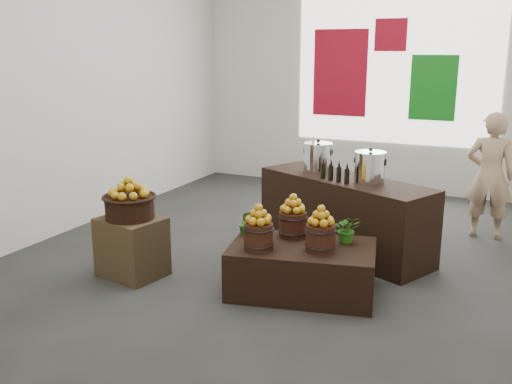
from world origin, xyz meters
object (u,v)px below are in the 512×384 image
at_px(stock_pot_left, 318,158).
at_px(stock_pot_center, 370,169).
at_px(display_table, 302,269).
at_px(wicker_basket, 130,208).
at_px(crate, 132,247).
at_px(counter, 344,215).
at_px(shopper, 490,176).

distance_m(stock_pot_left, stock_pot_center, 0.77).
bearing_deg(display_table, wicker_basket, 178.82).
height_order(crate, wicker_basket, wicker_basket).
bearing_deg(crate, counter, 42.77).
height_order(counter, stock_pot_left, stock_pot_left).
bearing_deg(stock_pot_left, crate, -127.05).
xyz_separation_m(crate, stock_pot_center, (2.07, 1.49, 0.72)).
relative_size(stock_pot_left, stock_pot_center, 1.00).
distance_m(crate, stock_pot_left, 2.39).
relative_size(stock_pot_center, shopper, 0.21).
bearing_deg(counter, stock_pot_left, -180.00).
relative_size(counter, stock_pot_left, 6.47).
xyz_separation_m(wicker_basket, shopper, (3.22, 2.87, 0.05)).
bearing_deg(crate, shopper, 41.69).
height_order(wicker_basket, shopper, shopper).
bearing_deg(display_table, crate, 178.82).
distance_m(wicker_basket, shopper, 4.32).
height_order(wicker_basket, stock_pot_center, stock_pot_center).
bearing_deg(stock_pot_left, stock_pot_center, -24.92).
distance_m(wicker_basket, display_table, 1.84).
relative_size(crate, stock_pot_center, 1.88).
relative_size(wicker_basket, stock_pot_center, 1.51).
bearing_deg(stock_pot_left, wicker_basket, -127.05).
bearing_deg(shopper, stock_pot_center, 48.95).
distance_m(counter, stock_pot_center, 0.69).
bearing_deg(counter, crate, -112.31).
height_order(stock_pot_center, shopper, shopper).
bearing_deg(stock_pot_left, shopper, 29.64).
relative_size(wicker_basket, shopper, 0.32).
height_order(counter, stock_pot_center, stock_pot_center).
xyz_separation_m(counter, stock_pot_left, (-0.39, 0.18, 0.60)).
height_order(display_table, counter, counter).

